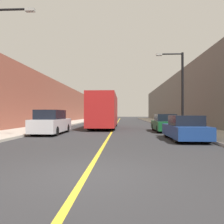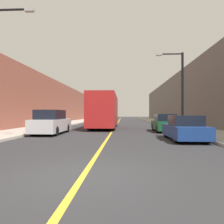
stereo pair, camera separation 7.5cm
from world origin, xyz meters
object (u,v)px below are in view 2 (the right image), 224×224
car_right_near (185,129)px  street_lamp_right (180,86)px  bus (104,111)px  car_right_mid (165,124)px  parked_suv_left (51,123)px

car_right_near → street_lamp_right: (1.15, 5.53, 3.25)m
bus → street_lamp_right: (6.81, -4.87, 2.03)m
car_right_mid → street_lamp_right: street_lamp_right is taller
parked_suv_left → street_lamp_right: street_lamp_right is taller
car_right_near → bus: bearing=118.6°
parked_suv_left → car_right_mid: size_ratio=1.10×
car_right_near → parked_suv_left: bearing=159.9°
bus → parked_suv_left: (-3.46, -7.07, -1.03)m
street_lamp_right → car_right_near: bearing=-101.7°
parked_suv_left → car_right_mid: 9.49m
parked_suv_left → street_lamp_right: size_ratio=0.75×
car_right_near → street_lamp_right: 6.52m
parked_suv_left → bus: bearing=63.9°
bus → street_lamp_right: size_ratio=1.59×
parked_suv_left → car_right_near: parked_suv_left is taller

